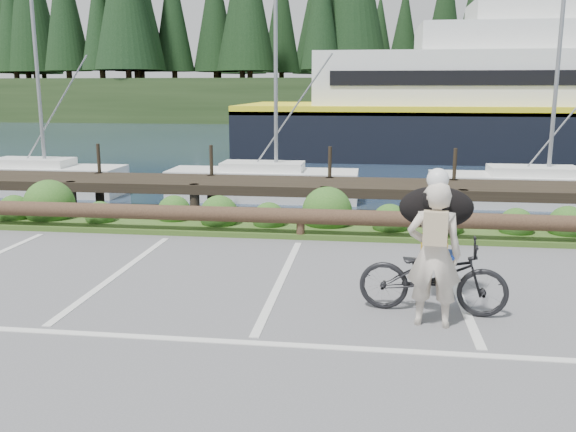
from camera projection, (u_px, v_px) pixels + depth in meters
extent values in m
plane|color=#59595C|center=(258.00, 330.00, 7.39)|extent=(72.00, 72.00, 0.00)
plane|color=#19273C|center=(356.00, 135.00, 54.19)|extent=(160.00, 160.00, 0.00)
cube|color=#3D5B21|center=(304.00, 228.00, 12.52)|extent=(34.00, 1.60, 0.10)
imported|color=black|center=(433.00, 276.00, 7.87)|extent=(1.95, 0.86, 0.99)
imported|color=beige|center=(434.00, 254.00, 7.37)|extent=(0.70, 0.50, 1.80)
ellipsoid|color=black|center=(436.00, 207.00, 8.29)|extent=(0.60, 1.05, 0.58)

